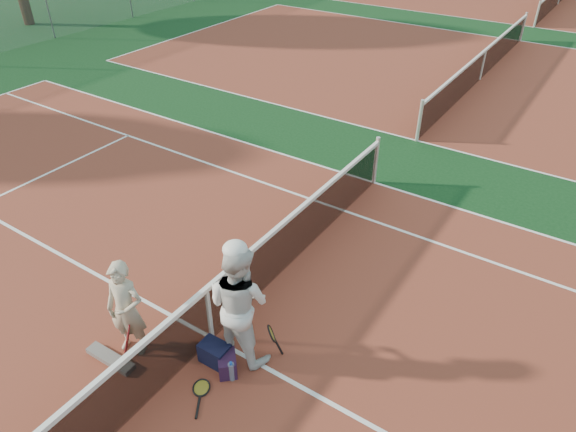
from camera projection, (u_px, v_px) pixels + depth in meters
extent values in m
plane|color=#0D3314|center=(212.00, 338.00, 7.64)|extent=(130.00, 130.00, 0.00)
cube|color=maroon|center=(212.00, 338.00, 7.64)|extent=(23.77, 10.97, 0.01)
cube|color=maroon|center=(480.00, 80.00, 16.93)|extent=(23.77, 10.97, 0.01)
cube|color=maroon|center=(558.00, 4.00, 26.22)|extent=(23.77, 10.97, 0.01)
imported|color=#BBAE91|center=(126.00, 309.00, 7.05)|extent=(0.65, 0.52, 1.56)
imported|color=silver|center=(239.00, 303.00, 6.91)|extent=(0.93, 0.73, 1.91)
cube|color=black|center=(215.00, 353.00, 7.20)|extent=(0.42, 0.29, 0.33)
cube|color=#25102B|center=(227.00, 364.00, 7.07)|extent=(0.42, 0.43, 0.29)
cube|color=#625C59|center=(111.00, 359.00, 7.27)|extent=(0.81, 0.21, 0.09)
cylinder|color=silver|center=(232.00, 372.00, 6.95)|extent=(0.09, 0.09, 0.30)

